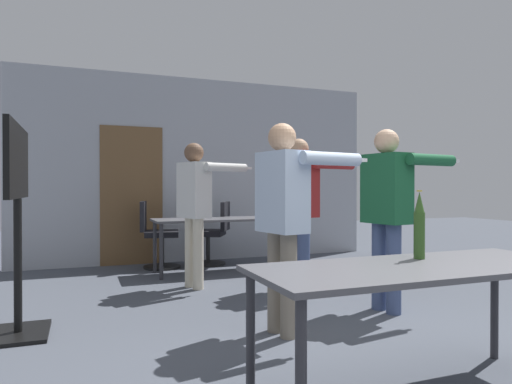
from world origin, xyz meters
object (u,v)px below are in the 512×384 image
person_center_tall (388,202)px  office_chair_far_right (157,236)px  person_right_polo (300,199)px  person_left_plaid (195,200)px  person_near_casual (284,207)px  tv_screen (17,203)px  beer_bottle (419,226)px  office_chair_side_rolled (213,235)px

person_center_tall → office_chair_far_right: 3.51m
person_right_polo → person_left_plaid: size_ratio=1.02×
person_near_casual → person_left_plaid: size_ratio=0.99×
tv_screen → person_right_polo: 2.80m
person_center_tall → person_near_casual: size_ratio=1.02×
person_right_polo → beer_bottle: bearing=-23.7°
person_left_plaid → office_chair_side_rolled: bearing=137.9°
beer_bottle → person_right_polo: bearing=79.8°
person_center_tall → person_right_polo: bearing=-170.2°
person_center_tall → person_near_casual: (-1.17, -0.25, -0.02)m
tv_screen → person_right_polo: (2.73, 0.63, -0.01)m
person_near_casual → office_chair_side_rolled: bearing=163.3°
tv_screen → person_right_polo: person_right_polo is taller
person_right_polo → office_chair_far_right: (-1.27, 1.97, -0.57)m
tv_screen → office_chair_far_right: size_ratio=1.71×
tv_screen → person_center_tall: person_center_tall is taller
person_center_tall → office_chair_far_right: size_ratio=1.77×
office_chair_far_right → beer_bottle: 4.50m
tv_screen → office_chair_far_right: tv_screen is taller
person_near_casual → office_chair_far_right: bearing=177.6°
person_right_polo → office_chair_side_rolled: 2.09m
person_near_casual → beer_bottle: bearing=8.1°
person_center_tall → beer_bottle: 1.57m
office_chair_side_rolled → person_right_polo: bearing=-139.2°
person_near_casual → tv_screen: bearing=-120.6°
person_center_tall → office_chair_far_right: (-1.63, 3.05, -0.56)m
tv_screen → office_chair_side_rolled: size_ratio=1.74×
person_center_tall → person_near_casual: bearing=-86.5°
office_chair_far_right → office_chair_side_rolled: 0.83m
office_chair_side_rolled → beer_bottle: 4.41m
office_chair_far_right → office_chair_side_rolled: bearing=100.9°
person_right_polo → person_left_plaid: (-1.06, 0.52, -0.01)m
person_right_polo → office_chair_far_right: bearing=-160.7°
person_right_polo → beer_bottle: person_right_polo is taller
person_left_plaid → office_chair_far_right: bearing=169.3°
tv_screen → person_near_casual: bearing=-110.1°
tv_screen → office_chair_far_right: 3.04m
tv_screen → beer_bottle: bearing=-128.1°
office_chair_far_right → beer_bottle: bearing=22.5°
beer_bottle → tv_screen: bearing=141.9°
person_right_polo → office_chair_far_right: 2.42m
tv_screen → beer_bottle: (2.29, -1.80, -0.11)m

